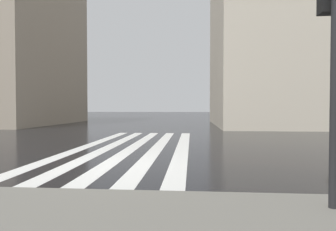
% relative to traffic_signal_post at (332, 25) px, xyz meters
% --- Properties ---
extents(ground_plane, '(220.00, 220.00, 0.00)m').
position_rel_traffic_signal_post_xyz_m(ground_plane, '(3.58, 4.47, -2.82)').
color(ground_plane, black).
extents(zebra_crossing, '(13.00, 4.50, 0.01)m').
position_rel_traffic_signal_post_xyz_m(zebra_crossing, '(7.58, 4.42, -2.81)').
color(zebra_crossing, silver).
rests_on(zebra_crossing, ground_plane).
extents(traffic_signal_post, '(0.44, 0.30, 3.71)m').
position_rel_traffic_signal_post_xyz_m(traffic_signal_post, '(0.00, 0.00, 0.00)').
color(traffic_signal_post, '#232326').
rests_on(traffic_signal_post, sidewalk_pavement).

